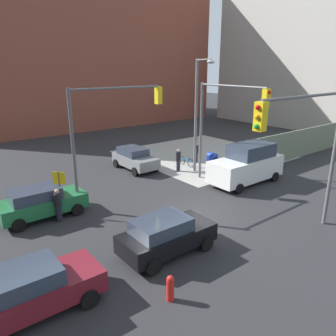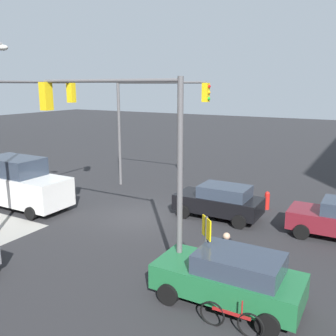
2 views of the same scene
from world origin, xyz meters
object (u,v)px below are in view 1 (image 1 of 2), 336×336
street_lamp_corner (198,108)px  bicycle_leaning_on_fence (186,161)px  van_white_delivery (247,164)px  fire_hydrant (170,288)px  pedestrian_waiting (58,205)px  hatchback_maroon (29,290)px  sedan_green (41,202)px  traffic_signal_se_corner (310,138)px  traffic_signal_nw_corner (111,121)px  traffic_signal_ne_corner (224,115)px  pedestrian_crossing (196,152)px  pedestrian_walking_north (178,160)px  sedan_gray (135,158)px  mailbox_blue (212,161)px  smokestack (191,61)px  bicycle_at_crosswalk (26,206)px

street_lamp_corner → bicycle_leaning_on_fence: size_ratio=4.57×
van_white_delivery → bicycle_leaning_on_fence: size_ratio=3.09×
fire_hydrant → pedestrian_waiting: bearing=95.7°
hatchback_maroon → sedan_green: bearing=69.7°
hatchback_maroon → traffic_signal_se_corner: bearing=-13.0°
traffic_signal_nw_corner → traffic_signal_ne_corner: (6.77, -2.03, -0.03)m
traffic_signal_nw_corner → sedan_green: bearing=175.4°
pedestrian_crossing → hatchback_maroon: bearing=97.6°
fire_hydrant → bicycle_leaning_on_fence: bearing=47.1°
sedan_green → pedestrian_walking_north: size_ratio=2.50×
sedan_gray → pedestrian_waiting: 9.31m
street_lamp_corner → pedestrian_crossing: 4.65m
pedestrian_waiting → bicycle_leaning_on_fence: 11.91m
mailbox_blue → pedestrian_crossing: size_ratio=0.87×
mailbox_blue → bicycle_leaning_on_fence: (-0.60, 2.20, -0.42)m
hatchback_maroon → sedan_green: 7.26m
smokestack → pedestrian_walking_north: smokestack is taller
traffic_signal_se_corner → pedestrian_waiting: bearing=133.6°
traffic_signal_nw_corner → fire_hydrant: bearing=-107.4°
hatchback_maroon → pedestrian_walking_north: size_ratio=2.56×
traffic_signal_se_corner → bicycle_at_crosswalk: traffic_signal_se_corner is taller
bicycle_leaning_on_fence → bicycle_at_crosswalk: same height
smokestack → pedestrian_crossing: bearing=-130.8°
van_white_delivery → pedestrian_waiting: size_ratio=3.12×
traffic_signal_ne_corner → street_lamp_corner: bearing=79.4°
street_lamp_corner → hatchback_maroon: size_ratio=1.84×
pedestrian_walking_north → street_lamp_corner: bearing=154.0°
sedan_gray → bicycle_at_crosswalk: sedan_gray is taller
sedan_gray → sedan_green: (-8.28, -4.13, 0.00)m
pedestrian_crossing → bicycle_at_crosswalk: bearing=72.5°
van_white_delivery → pedestrian_walking_north: van_white_delivery is taller
hatchback_maroon → sedan_green: (2.52, 6.80, -0.00)m
pedestrian_waiting → pedestrian_walking_north: pedestrian_waiting is taller
traffic_signal_ne_corner → sedan_green: bearing=167.7°
smokestack → traffic_signal_ne_corner: (-21.79, -27.53, -3.67)m
traffic_signal_ne_corner → mailbox_blue: size_ratio=4.55×
sedan_green → bicycle_leaning_on_fence: (11.93, 2.37, -0.50)m
hatchback_maroon → bicycle_leaning_on_fence: (14.44, 9.17, -0.50)m
traffic_signal_se_corner → pedestrian_walking_north: 11.82m
smokestack → street_lamp_corner: 32.65m
pedestrian_crossing → traffic_signal_se_corner: bearing=135.1°
traffic_signal_nw_corner → pedestrian_waiting: bearing=-168.8°
van_white_delivery → pedestrian_walking_north: bearing=113.4°
street_lamp_corner → fire_hydrant: (-10.06, -9.66, -4.22)m
mailbox_blue → pedestrian_walking_north: (-2.00, 1.50, 0.12)m
mailbox_blue → sedan_gray: size_ratio=0.36×
sedan_gray → bicycle_at_crosswalk: bearing=-161.3°
smokestack → fire_hydrant: smokestack is taller
traffic_signal_se_corner → pedestrian_waiting: size_ratio=3.75×
mailbox_blue → fire_hydrant: mailbox_blue is taller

